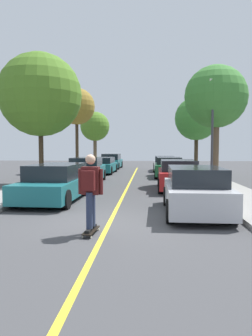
% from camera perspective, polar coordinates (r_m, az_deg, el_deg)
% --- Properties ---
extents(ground, '(80.00, 80.00, 0.00)m').
position_cam_1_polar(ground, '(8.61, -2.98, -9.75)').
color(ground, '#424244').
extents(center_line, '(0.12, 39.20, 0.01)m').
position_cam_1_polar(center_line, '(12.51, -0.80, -5.51)').
color(center_line, gold).
rests_on(center_line, ground).
extents(parked_car_left_nearest, '(2.06, 4.62, 1.37)m').
position_cam_1_polar(parked_car_left_nearest, '(12.36, -12.39, -2.55)').
color(parked_car_left_nearest, '#196066').
rests_on(parked_car_left_nearest, ground).
extents(parked_car_left_near, '(1.92, 4.57, 1.44)m').
position_cam_1_polar(parked_car_left_near, '(18.34, -7.00, -0.43)').
color(parked_car_left_near, '#196066').
rests_on(parked_car_left_near, ground).
extents(parked_car_left_far, '(1.91, 4.52, 1.25)m').
position_cam_1_polar(parked_car_left_far, '(24.93, -4.12, 0.48)').
color(parked_car_left_far, '#196066').
rests_on(parked_car_left_far, ground).
extents(parked_car_left_farthest, '(1.92, 4.35, 1.40)m').
position_cam_1_polar(parked_car_left_farthest, '(30.67, -2.62, 1.19)').
color(parked_car_left_farthest, '#196066').
rests_on(parked_car_left_farthest, ground).
extents(parked_car_right_nearest, '(1.92, 4.05, 1.41)m').
position_cam_1_polar(parked_car_right_nearest, '(9.92, 12.23, -3.93)').
color(parked_car_right_nearest, '#B7B7BC').
rests_on(parked_car_right_nearest, ground).
extents(parked_car_right_near, '(1.99, 4.20, 1.42)m').
position_cam_1_polar(parked_car_right_near, '(15.31, 9.25, -1.26)').
color(parked_car_right_near, maroon).
rests_on(parked_car_right_near, ground).
extents(parked_car_right_far, '(2.03, 4.25, 1.35)m').
position_cam_1_polar(parked_car_right_far, '(21.84, 7.63, 0.12)').
color(parked_car_right_far, '#1E5B33').
rests_on(parked_car_right_far, ground).
extents(parked_car_right_farthest, '(1.97, 4.38, 1.27)m').
position_cam_1_polar(parked_car_right_farthest, '(27.41, 6.86, 0.79)').
color(parked_car_right_farthest, white).
rests_on(parked_car_right_farthest, ground).
extents(street_tree_left_nearest, '(4.33, 4.33, 6.77)m').
position_cam_1_polar(street_tree_left_nearest, '(17.72, -15.03, 12.44)').
color(street_tree_left_nearest, '#3D2D1E').
rests_on(street_tree_left_nearest, sidewalk_left).
extents(street_tree_left_near, '(2.88, 2.88, 6.56)m').
position_cam_1_polar(street_tree_left_near, '(26.06, -8.78, 10.72)').
color(street_tree_left_near, '#3D2D1E').
rests_on(street_tree_left_near, sidewalk_left).
extents(street_tree_left_far, '(3.10, 3.10, 5.67)m').
position_cam_1_polar(street_tree_left_far, '(34.58, -5.55, 7.33)').
color(street_tree_left_far, brown).
rests_on(street_tree_left_far, sidewalk_left).
extents(street_tree_right_nearest, '(3.31, 3.31, 6.22)m').
position_cam_1_polar(street_tree_right_nearest, '(18.05, 15.68, 11.98)').
color(street_tree_right_nearest, brown).
rests_on(street_tree_right_nearest, sidewalk_right).
extents(street_tree_right_near, '(3.20, 3.20, 5.60)m').
position_cam_1_polar(street_tree_right_near, '(24.46, 12.45, 8.55)').
color(street_tree_right_near, '#3D2D1E').
rests_on(street_tree_right_near, sidewalk_right).
extents(streetlamp, '(0.36, 0.24, 5.21)m').
position_cam_1_polar(streetlamp, '(16.53, 15.12, 7.51)').
color(streetlamp, '#38383D').
rests_on(streetlamp, sidewalk_right).
extents(skateboard, '(0.29, 0.86, 0.10)m').
position_cam_1_polar(skateboard, '(7.55, -6.26, -11.01)').
color(skateboard, black).
rests_on(skateboard, ground).
extents(skateboarder, '(0.59, 0.71, 1.74)m').
position_cam_1_polar(skateboarder, '(7.33, -6.38, -3.48)').
color(skateboarder, black).
rests_on(skateboarder, skateboard).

